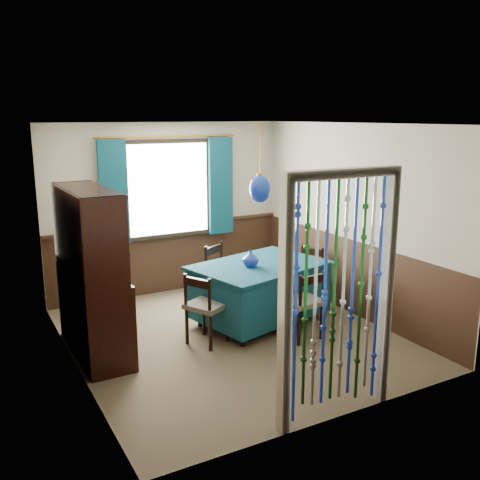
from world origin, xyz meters
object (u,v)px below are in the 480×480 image
dining_table (259,289)px  chair_near (304,302)px  sideboard (93,299)px  vase_table (251,259)px  chair_far (223,275)px  chair_right (307,275)px  bowl_shelf (101,245)px  chair_left (205,306)px  pendant_lamp (260,188)px  vase_sideboard (90,258)px

dining_table → chair_near: 0.72m
sideboard → vase_table: 1.93m
chair_far → vase_table: (0.02, -0.70, 0.39)m
chair_near → chair_right: chair_near is taller
sideboard → bowl_shelf: (0.06, -0.27, 0.66)m
chair_right → vase_table: size_ratio=4.21×
chair_far → dining_table: bearing=75.6°
chair_left → pendant_lamp: pendant_lamp is taller
chair_far → vase_sideboard: 1.92m
vase_table → chair_near: bearing=-61.1°
sideboard → pendant_lamp: (2.06, -0.11, 1.09)m
sideboard → bowl_shelf: 0.71m
dining_table → chair_far: size_ratio=2.03×
chair_far → sideboard: bearing=-13.3°
pendant_lamp → chair_left: bearing=-163.2°
chair_far → chair_left: bearing=23.2°
chair_right → pendant_lamp: (-0.91, -0.25, 1.29)m
dining_table → vase_table: 0.45m
dining_table → bowl_shelf: bearing=171.1°
chair_near → vase_sideboard: size_ratio=4.44×
chair_left → dining_table: bearing=79.4°
chair_far → chair_left: chair_far is taller
chair_far → bowl_shelf: bearing=-5.3°
chair_far → vase_sideboard: bearing=-21.6°
chair_right → pendant_lamp: pendant_lamp is taller
dining_table → pendant_lamp: 1.28m
vase_table → bowl_shelf: size_ratio=0.92×
chair_right → bowl_shelf: bearing=75.6°
chair_left → chair_right: (1.79, 0.52, -0.02)m
chair_near → sideboard: size_ratio=0.46×
vase_sideboard → vase_table: bearing=-13.8°
pendant_lamp → bowl_shelf: pendant_lamp is taller
pendant_lamp → bowl_shelf: (-2.00, -0.16, -0.44)m
chair_right → vase_sideboard: vase_sideboard is taller
chair_near → bowl_shelf: 2.41m
sideboard → vase_sideboard: sideboard is taller
dining_table → vase_table: vase_table is taller
dining_table → vase_table: bearing=-176.6°
dining_table → chair_right: bearing=1.8°
chair_near → bowl_shelf: bowl_shelf is taller
sideboard → vase_sideboard: 0.49m
chair_near → bowl_shelf: size_ratio=4.00×
chair_near → pendant_lamp: bearing=102.8°
chair_far → chair_left: 1.16m
chair_right → vase_sideboard: 2.98m
sideboard → pendant_lamp: 2.34m
dining_table → chair_left: size_ratio=2.14×
chair_near → chair_left: chair_left is taller
sideboard → bowl_shelf: bearing=-78.5°
chair_near → chair_right: (0.72, 0.94, -0.01)m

